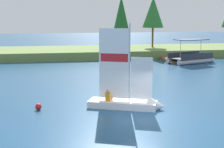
# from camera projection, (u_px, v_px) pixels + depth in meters

# --- Properties ---
(ground_plane) EXTENTS (200.00, 200.00, 0.00)m
(ground_plane) POSITION_uv_depth(u_px,v_px,m) (143.00, 117.00, 19.92)
(ground_plane) COLOR navy
(shore_bank) EXTENTS (80.00, 11.00, 1.12)m
(shore_bank) POSITION_uv_depth(u_px,v_px,m) (87.00, 52.00, 50.07)
(shore_bank) COLOR olive
(shore_bank) RESTS_ON ground
(shoreline_tree_left) EXTENTS (2.22, 2.22, 7.46)m
(shoreline_tree_left) POSITION_uv_depth(u_px,v_px,m) (121.00, 13.00, 48.04)
(shoreline_tree_left) COLOR brown
(shoreline_tree_left) RESTS_ON shore_bank
(shoreline_tree_midleft) EXTENTS (3.20, 3.20, 7.48)m
(shoreline_tree_midleft) POSITION_uv_depth(u_px,v_px,m) (153.00, 12.00, 51.57)
(shoreline_tree_midleft) COLOR brown
(shoreline_tree_midleft) RESTS_ON shore_bank
(wooden_dock) EXTENTS (1.61, 5.63, 0.37)m
(wooden_dock) POSITION_uv_depth(u_px,v_px,m) (171.00, 60.00, 44.30)
(wooden_dock) COLOR brown
(wooden_dock) RESTS_ON ground
(sailboat) EXTENTS (5.02, 3.12, 5.78)m
(sailboat) POSITION_uv_depth(u_px,v_px,m) (134.00, 101.00, 21.84)
(sailboat) COLOR white
(sailboat) RESTS_ON ground
(pontoon_boat) EXTENTS (6.32, 4.51, 2.94)m
(pontoon_boat) POSITION_uv_depth(u_px,v_px,m) (190.00, 57.00, 42.86)
(pontoon_boat) COLOR #B2B2B7
(pontoon_boat) RESTS_ON ground
(channel_buoy) EXTENTS (0.40, 0.40, 0.40)m
(channel_buoy) POSITION_uv_depth(u_px,v_px,m) (38.00, 107.00, 21.51)
(channel_buoy) COLOR red
(channel_buoy) RESTS_ON ground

